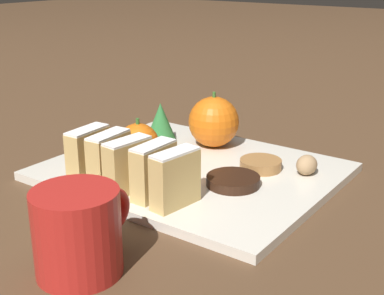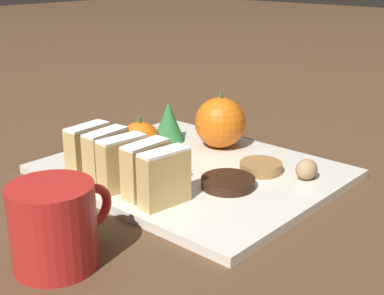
% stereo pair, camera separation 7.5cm
% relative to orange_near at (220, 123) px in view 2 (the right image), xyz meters
% --- Properties ---
extents(ground_plane, '(6.00, 6.00, 0.00)m').
position_rel_orange_near_xyz_m(ground_plane, '(-0.10, -0.03, -0.05)').
color(ground_plane, '#513823').
extents(serving_platter, '(0.32, 0.38, 0.01)m').
position_rel_orange_near_xyz_m(serving_platter, '(-0.10, -0.03, -0.05)').
color(serving_platter, silver).
rests_on(serving_platter, ground_plane).
extents(stollen_slice_front, '(0.07, 0.03, 0.07)m').
position_rel_orange_near_xyz_m(stollen_slice_front, '(-0.21, -0.08, -0.01)').
color(stollen_slice_front, tan).
rests_on(stollen_slice_front, serving_platter).
extents(stollen_slice_second, '(0.06, 0.02, 0.07)m').
position_rel_orange_near_xyz_m(stollen_slice_second, '(-0.20, -0.05, -0.01)').
color(stollen_slice_second, tan).
rests_on(stollen_slice_second, serving_platter).
extents(stollen_slice_third, '(0.07, 0.03, 0.07)m').
position_rel_orange_near_xyz_m(stollen_slice_third, '(-0.21, -0.01, -0.01)').
color(stollen_slice_third, tan).
rests_on(stollen_slice_third, serving_platter).
extents(stollen_slice_fourth, '(0.06, 0.03, 0.07)m').
position_rel_orange_near_xyz_m(stollen_slice_fourth, '(-0.20, 0.03, -0.01)').
color(stollen_slice_fourth, tan).
rests_on(stollen_slice_fourth, serving_platter).
extents(stollen_slice_fifth, '(0.06, 0.03, 0.07)m').
position_rel_orange_near_xyz_m(stollen_slice_fifth, '(-0.21, 0.06, -0.01)').
color(stollen_slice_fifth, tan).
rests_on(stollen_slice_fifth, serving_platter).
extents(orange_near, '(0.08, 0.08, 0.09)m').
position_rel_orange_near_xyz_m(orange_near, '(0.00, 0.00, 0.00)').
color(orange_near, orange).
rests_on(orange_near, serving_platter).
extents(orange_far, '(0.06, 0.06, 0.07)m').
position_rel_orange_near_xyz_m(orange_far, '(-0.13, 0.04, -0.01)').
color(orange_far, orange).
rests_on(orange_far, serving_platter).
extents(walnut, '(0.03, 0.03, 0.03)m').
position_rel_orange_near_xyz_m(walnut, '(-0.03, -0.17, -0.03)').
color(walnut, tan).
rests_on(walnut, serving_platter).
extents(chocolate_cookie, '(0.07, 0.07, 0.01)m').
position_rel_orange_near_xyz_m(chocolate_cookie, '(-0.12, -0.11, -0.03)').
color(chocolate_cookie, black).
rests_on(chocolate_cookie, serving_platter).
extents(gingerbread_cookie, '(0.06, 0.06, 0.01)m').
position_rel_orange_near_xyz_m(gingerbread_cookie, '(-0.05, -0.11, -0.03)').
color(gingerbread_cookie, '#A3703D').
rests_on(gingerbread_cookie, serving_platter).
extents(evergreen_sprig, '(0.05, 0.05, 0.06)m').
position_rel_orange_near_xyz_m(evergreen_sprig, '(-0.03, 0.08, -0.01)').
color(evergreen_sprig, '#2D7538').
rests_on(evergreen_sprig, serving_platter).
extents(coffee_mug, '(0.11, 0.08, 0.09)m').
position_rel_orange_near_xyz_m(coffee_mug, '(-0.36, -0.08, -0.01)').
color(coffee_mug, red).
rests_on(coffee_mug, ground_plane).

